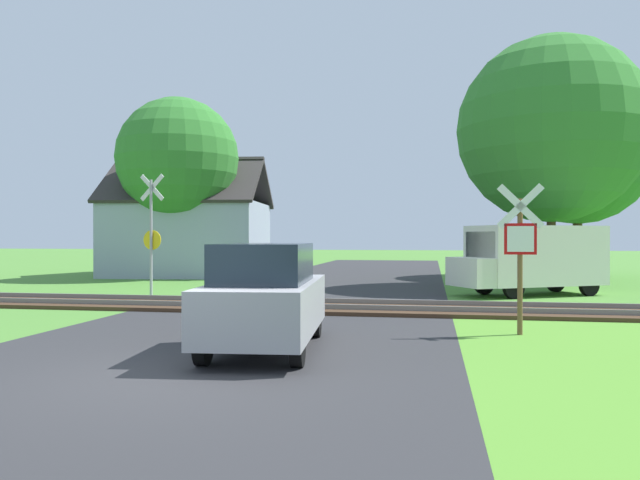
# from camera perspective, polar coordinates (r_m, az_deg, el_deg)

# --- Properties ---
(ground_plane) EXTENTS (160.00, 160.00, 0.00)m
(ground_plane) POSITION_cam_1_polar(r_m,az_deg,el_deg) (8.83, -14.01, -12.09)
(ground_plane) COLOR #4C8433
(road_asphalt) EXTENTS (8.03, 80.00, 0.01)m
(road_asphalt) POSITION_cam_1_polar(r_m,az_deg,el_deg) (10.65, -9.53, -9.92)
(road_asphalt) COLOR #2D2D30
(road_asphalt) RESTS_ON ground
(rail_track) EXTENTS (60.00, 2.60, 0.22)m
(rail_track) POSITION_cam_1_polar(r_m,az_deg,el_deg) (16.42, -2.35, -6.11)
(rail_track) COLOR #422D1E
(rail_track) RESTS_ON ground
(stop_sign_near) EXTENTS (0.88, 0.15, 2.91)m
(stop_sign_near) POSITION_cam_1_polar(r_m,az_deg,el_deg) (12.57, 17.83, -0.68)
(stop_sign_near) COLOR brown
(stop_sign_near) RESTS_ON ground
(crossing_sign_far) EXTENTS (0.87, 0.18, 3.92)m
(crossing_sign_far) POSITION_cam_1_polar(r_m,az_deg,el_deg) (20.85, -15.15, 0.97)
(crossing_sign_far) COLOR #9E9EA5
(crossing_sign_far) RESTS_ON ground
(house) EXTENTS (8.05, 7.47, 5.80)m
(house) POSITION_cam_1_polar(r_m,az_deg,el_deg) (31.34, -11.79, 0.40)
(house) COLOR #99A3B7
(house) RESTS_ON ground
(tree_right) EXTENTS (6.95, 6.95, 9.38)m
(tree_right) POSITION_cam_1_polar(r_m,az_deg,el_deg) (25.19, 20.40, 9.43)
(tree_right) COLOR #513823
(tree_right) RESTS_ON ground
(tree_far) EXTENTS (6.91, 6.91, 9.39)m
(tree_far) POSITION_cam_1_polar(r_m,az_deg,el_deg) (31.83, 22.50, 7.57)
(tree_far) COLOR #513823
(tree_far) RESTS_ON ground
(tree_left) EXTENTS (5.57, 5.57, 8.26)m
(tree_left) POSITION_cam_1_polar(r_m,az_deg,el_deg) (29.54, -12.89, 7.26)
(tree_left) COLOR #513823
(tree_left) RESTS_ON ground
(mail_truck) EXTENTS (5.18, 4.01, 2.24)m
(mail_truck) POSITION_cam_1_polar(r_m,az_deg,el_deg) (21.18, 18.77, -1.48)
(mail_truck) COLOR silver
(mail_truck) RESTS_ON ground
(parked_car) EXTENTS (1.98, 4.13, 1.78)m
(parked_car) POSITION_cam_1_polar(r_m,az_deg,el_deg) (10.47, -4.98, -5.17)
(parked_car) COLOR #99999E
(parked_car) RESTS_ON ground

